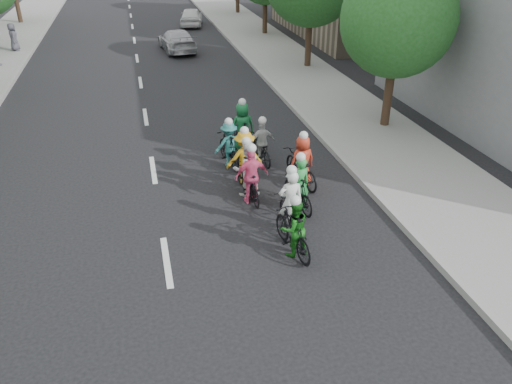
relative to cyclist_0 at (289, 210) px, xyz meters
name	(u,v)px	position (x,y,z in m)	size (l,w,h in m)	color
ground	(167,262)	(-3.16, -0.63, -0.59)	(120.00, 120.00, 0.00)	black
sidewalk_right	(332,100)	(4.84, 9.37, -0.52)	(4.00, 80.00, 0.15)	gray
curb_right	(289,103)	(2.89, 9.37, -0.50)	(0.18, 80.00, 0.18)	#999993
tree_r_0	(398,20)	(5.64, 5.97, 3.37)	(4.00, 4.00, 5.97)	black
cyclist_0	(289,210)	(0.00, 0.00, 0.00)	(0.62, 1.61, 1.85)	black
cyclist_1	(293,231)	(-0.20, -0.97, 0.02)	(0.79, 1.86, 1.58)	black
cyclist_2	(244,163)	(-0.53, 2.82, 0.07)	(1.09, 1.89, 1.82)	black
cyclist_3	(251,180)	(-0.59, 1.67, 0.06)	(0.98, 1.52, 1.77)	black
cyclist_4	(301,165)	(1.10, 2.36, 0.01)	(0.97, 2.01, 1.71)	black
cyclist_5	(299,189)	(0.56, 0.97, 0.00)	(0.72, 1.70, 1.71)	black
cyclist_6	(246,174)	(-0.62, 2.15, 0.04)	(0.86, 1.71, 1.78)	black
cyclist_7	(229,147)	(-0.73, 4.15, 0.04)	(1.03, 1.84, 1.63)	black
cyclist_8	(262,146)	(0.34, 4.14, -0.05)	(0.86, 1.74, 1.58)	black
cyclist_9	(242,131)	(-0.06, 5.24, 0.09)	(0.89, 1.85, 1.86)	black
follow_car_lead	(177,40)	(-0.70, 20.62, 0.04)	(1.77, 4.34, 1.26)	#AEADB2
follow_car_trail	(191,17)	(1.19, 28.63, 0.06)	(1.54, 3.83, 1.31)	white
spectator_2	(13,37)	(-10.09, 22.39, 0.34)	(0.77, 0.50, 1.57)	#4A4956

